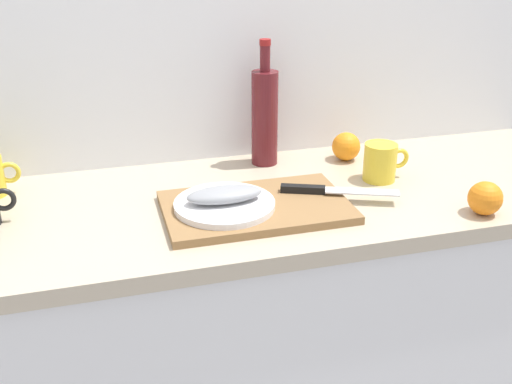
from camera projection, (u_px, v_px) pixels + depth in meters
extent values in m
cube|color=white|center=(214.00, 35.00, 1.66)|extent=(3.20, 0.05, 2.50)
cube|color=white|center=(246.00, 350.00, 1.71)|extent=(2.00, 0.58, 0.86)
cube|color=#B7A88E|center=(245.00, 206.00, 1.53)|extent=(2.00, 0.60, 0.04)
cube|color=olive|center=(256.00, 207.00, 1.45)|extent=(0.44, 0.27, 0.02)
cylinder|color=white|center=(225.00, 205.00, 1.43)|extent=(0.24, 0.24, 0.01)
ellipsoid|color=gray|center=(224.00, 195.00, 1.41)|extent=(0.18, 0.08, 0.04)
cube|color=silver|center=(362.00, 192.00, 1.49)|extent=(0.18, 0.10, 0.00)
cube|color=black|center=(303.00, 189.00, 1.50)|extent=(0.11, 0.06, 0.02)
cylinder|color=#59191E|center=(265.00, 119.00, 1.69)|extent=(0.07, 0.07, 0.26)
cylinder|color=#59191E|center=(265.00, 58.00, 1.62)|extent=(0.03, 0.03, 0.07)
cylinder|color=maroon|center=(265.00, 42.00, 1.61)|extent=(0.03, 0.03, 0.02)
torus|color=yellow|center=(9.00, 173.00, 1.53)|extent=(0.06, 0.01, 0.06)
cylinder|color=yellow|center=(380.00, 162.00, 1.61)|extent=(0.09, 0.09, 0.10)
torus|color=yellow|center=(399.00, 158.00, 1.62)|extent=(0.06, 0.01, 0.06)
torus|color=black|center=(4.00, 200.00, 1.38)|extent=(0.06, 0.01, 0.06)
sphere|color=orange|center=(346.00, 146.00, 1.75)|extent=(0.08, 0.08, 0.08)
sphere|color=orange|center=(485.00, 198.00, 1.43)|extent=(0.08, 0.08, 0.08)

